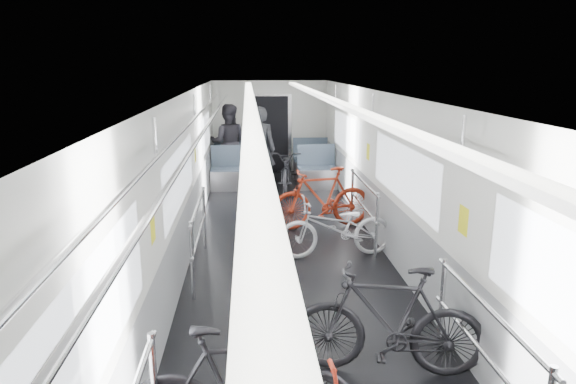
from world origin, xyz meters
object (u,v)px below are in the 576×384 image
at_px(bike_right_mid, 336,228).
at_px(person_standing, 260,149).
at_px(person_seated, 228,143).
at_px(bike_aisle, 287,170).
at_px(bike_right_near, 388,320).
at_px(bike_right_far, 322,198).

distance_m(bike_right_mid, person_standing, 4.35).
bearing_deg(person_seated, bike_aisle, 141.44).
height_order(bike_right_near, bike_right_far, bike_right_far).
xyz_separation_m(bike_right_far, person_standing, (-1.01, 2.79, 0.42)).
height_order(bike_right_far, person_seated, person_seated).
bearing_deg(person_standing, bike_right_far, 117.17).
distance_m(bike_right_far, person_standing, 3.00).
relative_size(bike_right_near, bike_aisle, 0.97).
bearing_deg(person_standing, person_seated, -51.37).
height_order(bike_right_mid, person_seated, person_seated).
bearing_deg(bike_right_mid, person_seated, -167.02).
height_order(bike_right_near, bike_right_mid, bike_right_near).
distance_m(bike_aisle, person_standing, 0.78).
distance_m(bike_right_mid, bike_aisle, 4.22).
xyz_separation_m(bike_right_near, bike_right_mid, (0.03, 2.99, -0.08)).
bearing_deg(bike_right_far, person_standing, -170.77).
height_order(bike_right_mid, bike_aisle, bike_aisle).
distance_m(person_standing, person_seated, 1.44).
bearing_deg(bike_right_far, bike_aisle, 177.33).
relative_size(bike_right_mid, bike_right_far, 0.96).
xyz_separation_m(bike_right_mid, person_seated, (-1.77, 5.43, 0.48)).
bearing_deg(bike_right_mid, person_standing, -171.38).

